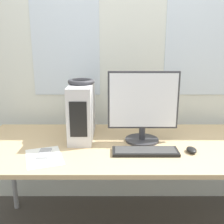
# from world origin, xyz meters

# --- Properties ---
(wall_back) EXTENTS (8.00, 0.07, 2.70)m
(wall_back) POSITION_xyz_m (0.00, 1.01, 1.35)
(wall_back) COLOR silver
(wall_back) RESTS_ON ground_plane
(desk) EXTENTS (2.21, 0.88, 0.76)m
(desk) POSITION_xyz_m (0.00, 0.44, 0.71)
(desk) COLOR tan
(desk) RESTS_ON ground_plane
(pc_tower) EXTENTS (0.16, 0.44, 0.39)m
(pc_tower) POSITION_xyz_m (-0.39, 0.58, 0.96)
(pc_tower) COLOR silver
(pc_tower) RESTS_ON desk
(headphones) EXTENTS (0.19, 0.19, 0.03)m
(headphones) POSITION_xyz_m (-0.39, 0.58, 1.17)
(headphones) COLOR #333338
(headphones) RESTS_ON pc_tower
(monitor_main) EXTENTS (0.48, 0.24, 0.50)m
(monitor_main) POSITION_xyz_m (0.04, 0.49, 1.01)
(monitor_main) COLOR #333338
(monitor_main) RESTS_ON desk
(keyboard) EXTENTS (0.42, 0.14, 0.02)m
(keyboard) POSITION_xyz_m (0.04, 0.28, 0.77)
(keyboard) COLOR black
(keyboard) RESTS_ON desk
(mouse) EXTENTS (0.06, 0.10, 0.03)m
(mouse) POSITION_xyz_m (0.34, 0.29, 0.77)
(mouse) COLOR black
(mouse) RESTS_ON desk
(cell_phone) EXTENTS (0.08, 0.15, 0.01)m
(cell_phone) POSITION_xyz_m (-0.59, 0.27, 0.76)
(cell_phone) COLOR #99999E
(cell_phone) RESTS_ON desk
(paper_sheet_front) EXTENTS (0.30, 0.35, 0.00)m
(paper_sheet_front) POSITION_xyz_m (-0.58, 0.22, 0.76)
(paper_sheet_front) COLOR white
(paper_sheet_front) RESTS_ON desk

